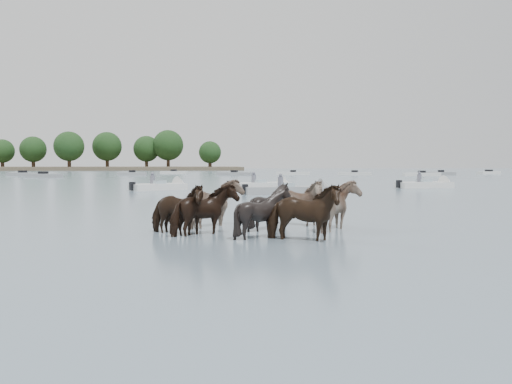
{
  "coord_description": "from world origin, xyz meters",
  "views": [
    {
      "loc": [
        -1.7,
        -15.4,
        1.96
      ],
      "look_at": [
        -0.07,
        1.0,
        1.1
      ],
      "focal_mm": 38.24,
      "sensor_mm": 36.0,
      "label": 1
    }
  ],
  "objects": [
    {
      "name": "motorboat_c",
      "position": [
        3.45,
        27.39,
        0.22
      ],
      "size": [
        5.79,
        3.96,
        1.92
      ],
      "rotation": [
        0.0,
        0.0,
        0.46
      ],
      "color": "silver",
      "rests_on": "ground"
    },
    {
      "name": "swimming_pony",
      "position": [
        5.37,
        18.15,
        0.1
      ],
      "size": [
        0.72,
        0.44,
        0.44
      ],
      "color": "black",
      "rests_on": "ground"
    },
    {
      "name": "distant_flotilla",
      "position": [
        -0.31,
        75.12,
        0.26
      ],
      "size": [
        105.79,
        27.52,
        0.93
      ],
      "color": "gray",
      "rests_on": "ground"
    },
    {
      "name": "ground",
      "position": [
        0.0,
        0.0,
        0.0
      ],
      "size": [
        400.0,
        400.0,
        0.0
      ],
      "primitive_type": "plane",
      "color": "#4A5F6B",
      "rests_on": "ground"
    },
    {
      "name": "pony_herd",
      "position": [
        -0.03,
        0.06,
        0.62
      ],
      "size": [
        6.65,
        5.19,
        1.69
      ],
      "color": "black",
      "rests_on": "ground"
    },
    {
      "name": "motorboat_a",
      "position": [
        -4.34,
        25.8,
        0.23
      ],
      "size": [
        4.72,
        3.89,
        1.92
      ],
      "rotation": [
        0.0,
        0.0,
        0.59
      ],
      "color": "silver",
      "rests_on": "ground"
    },
    {
      "name": "motorboat_d",
      "position": [
        16.87,
        27.06,
        0.23
      ],
      "size": [
        5.33,
        2.63,
        1.92
      ],
      "rotation": [
        0.0,
        0.0,
        0.21
      ],
      "color": "silver",
      "rests_on": "ground"
    },
    {
      "name": "motorboat_b",
      "position": [
        4.56,
        19.53,
        0.22
      ],
      "size": [
        6.21,
        2.33,
        1.92
      ],
      "rotation": [
        0.0,
        0.0,
        0.12
      ],
      "color": "gray",
      "rests_on": "ground"
    }
  ]
}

